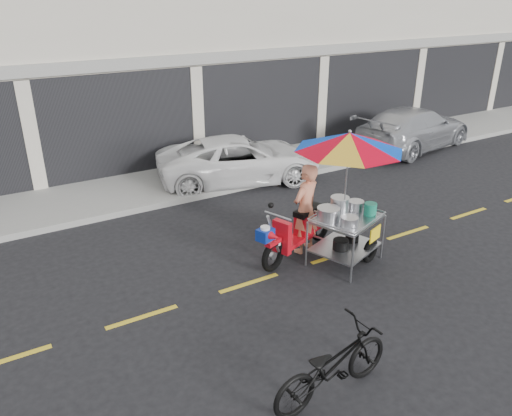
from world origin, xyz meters
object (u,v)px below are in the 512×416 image
silver_pickup (413,128)px  near_bicycle (332,365)px  food_vendor_rig (332,179)px  white_pickup (239,160)px

silver_pickup → near_bicycle: size_ratio=2.53×
near_bicycle → silver_pickup: bearing=-55.7°
near_bicycle → food_vendor_rig: 3.89m
white_pickup → silver_pickup: silver_pickup is taller
silver_pickup → food_vendor_rig: food_vendor_rig is taller
silver_pickup → white_pickup: bearing=77.2°
silver_pickup → food_vendor_rig: size_ratio=1.55×
white_pickup → near_bicycle: 8.09m
food_vendor_rig → silver_pickup: bearing=12.3°
white_pickup → silver_pickup: 6.43m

